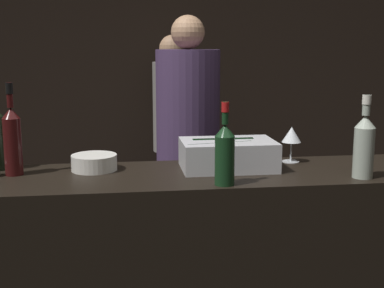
# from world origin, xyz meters

# --- Properties ---
(wall_back_chalkboard) EXTENTS (6.40, 0.06, 2.80)m
(wall_back_chalkboard) POSITION_xyz_m (0.00, 2.75, 1.40)
(wall_back_chalkboard) COLOR black
(wall_back_chalkboard) RESTS_ON ground_plane
(ice_bin_with_bottles) EXTENTS (0.40, 0.26, 0.13)m
(ice_bin_with_bottles) POSITION_xyz_m (0.16, 0.32, 1.14)
(ice_bin_with_bottles) COLOR silver
(ice_bin_with_bottles) RESTS_ON bar_counter
(bowl_white) EXTENTS (0.19, 0.19, 0.07)m
(bowl_white) POSITION_xyz_m (-0.41, 0.37, 1.11)
(bowl_white) COLOR silver
(bowl_white) RESTS_ON bar_counter
(wine_glass) EXTENTS (0.09, 0.09, 0.16)m
(wine_glass) POSITION_xyz_m (0.48, 0.41, 1.20)
(wine_glass) COLOR silver
(wine_glass) RESTS_ON bar_counter
(red_wine_bottle_burgundy) EXTENTS (0.08, 0.08, 0.32)m
(red_wine_bottle_burgundy) POSITION_xyz_m (0.10, 0.06, 1.20)
(red_wine_bottle_burgundy) COLOR #143319
(red_wine_bottle_burgundy) RESTS_ON bar_counter
(red_wine_bottle_black_foil) EXTENTS (0.07, 0.07, 0.38)m
(red_wine_bottle_black_foil) POSITION_xyz_m (-0.74, 0.33, 1.23)
(red_wine_bottle_black_foil) COLOR #380F0F
(red_wine_bottle_black_foil) RESTS_ON bar_counter
(white_wine_bottle) EXTENTS (0.08, 0.08, 0.34)m
(white_wine_bottle) POSITION_xyz_m (0.67, 0.09, 1.22)
(white_wine_bottle) COLOR #9EA899
(white_wine_bottle) RESTS_ON bar_counter
(person_in_hoodie) EXTENTS (0.32, 0.32, 1.68)m
(person_in_hoodie) POSITION_xyz_m (0.12, 2.30, 0.95)
(person_in_hoodie) COLOR black
(person_in_hoodie) RESTS_ON ground_plane
(person_blond_tee) EXTENTS (0.40, 0.40, 1.79)m
(person_blond_tee) POSITION_xyz_m (0.13, 1.43, 0.99)
(person_blond_tee) COLOR black
(person_blond_tee) RESTS_ON ground_plane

